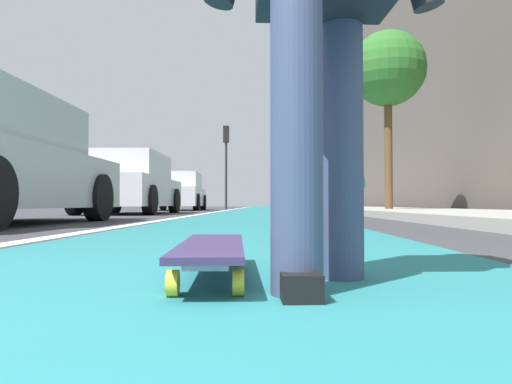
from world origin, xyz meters
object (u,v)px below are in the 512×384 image
Objects in this scene: skateboard at (212,249)px; parked_car_mid at (130,185)px; traffic_light at (226,151)px; street_tree_mid at (388,70)px; pedestrian_distant at (356,184)px; parked_car_far at (178,192)px.

parked_car_mid is at bearing 18.00° from skateboard.
traffic_light reaches higher than parked_car_mid.
parked_car_mid is at bearing 172.41° from traffic_light.
street_tree_mid reaches higher than pedestrian_distant.
skateboard is 0.18× the size of street_tree_mid.
parked_car_far is at bearing 11.18° from skateboard.
parked_car_far is (16.79, 3.32, 0.62)m from skateboard.
skateboard is 0.21× the size of traffic_light.
parked_car_mid is (9.95, 3.23, 0.63)m from skateboard.
parked_car_far is at bearing 45.59° from street_tree_mid.
pedestrian_distant is at bearing -12.91° from skateboard.
street_tree_mid is at bearing -17.73° from skateboard.
traffic_light is 11.75m from street_tree_mid.
parked_car_far is (6.84, 0.09, -0.01)m from parked_car_mid.
street_tree_mid is 4.26m from pedestrian_distant.
street_tree_mid is (10.31, -3.30, 3.59)m from skateboard.
skateboard is 0.20× the size of parked_car_mid.
pedestrian_distant is at bearing -116.95° from parked_car_far.
traffic_light is 9.03m from pedestrian_distant.
traffic_light is 0.87× the size of street_tree_mid.
parked_car_far is 1.08× the size of traffic_light.
parked_car_far is 4.85m from traffic_light.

